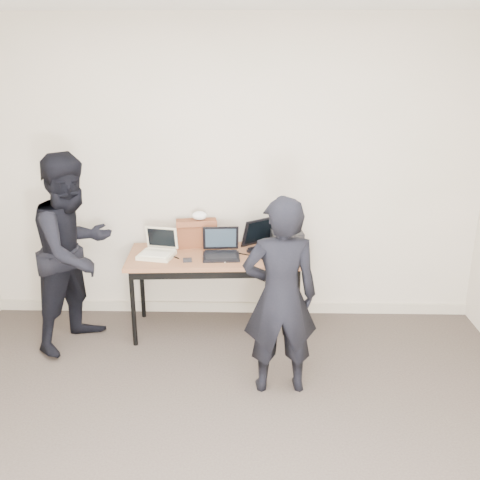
{
  "coord_description": "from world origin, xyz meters",
  "views": [
    {
      "loc": [
        0.19,
        -2.44,
        2.33
      ],
      "look_at": [
        0.1,
        1.6,
        0.95
      ],
      "focal_mm": 40.0,
      "sensor_mm": 36.0,
      "label": 1
    }
  ],
  "objects_px": {
    "laptop_right": "(269,244)",
    "equipment_box": "(287,240)",
    "person_typist": "(280,297)",
    "desk": "(215,261)",
    "person_observer": "(75,251)",
    "laptop_center": "(221,250)",
    "leather_satchel": "(197,233)",
    "laptop_beige": "(158,251)"
  },
  "relations": [
    {
      "from": "laptop_right",
      "to": "equipment_box",
      "type": "distance_m",
      "value": 0.18
    },
    {
      "from": "person_typist",
      "to": "desk",
      "type": "bearing_deg",
      "value": -64.36
    },
    {
      "from": "person_observer",
      "to": "person_typist",
      "type": "bearing_deg",
      "value": -84.01
    },
    {
      "from": "laptop_center",
      "to": "leather_satchel",
      "type": "relative_size",
      "value": 0.87
    },
    {
      "from": "leather_satchel",
      "to": "person_observer",
      "type": "height_order",
      "value": "person_observer"
    },
    {
      "from": "laptop_right",
      "to": "leather_satchel",
      "type": "bearing_deg",
      "value": 134.32
    },
    {
      "from": "laptop_beige",
      "to": "leather_satchel",
      "type": "bearing_deg",
      "value": 51.82
    },
    {
      "from": "desk",
      "to": "laptop_right",
      "type": "height_order",
      "value": "laptop_right"
    },
    {
      "from": "laptop_center",
      "to": "laptop_right",
      "type": "relative_size",
      "value": 0.64
    },
    {
      "from": "laptop_center",
      "to": "person_typist",
      "type": "relative_size",
      "value": 0.22
    },
    {
      "from": "laptop_center",
      "to": "laptop_beige",
      "type": "bearing_deg",
      "value": 177.06
    },
    {
      "from": "laptop_right",
      "to": "equipment_box",
      "type": "xyz_separation_m",
      "value": [
        0.16,
        0.07,
        0.02
      ]
    },
    {
      "from": "laptop_center",
      "to": "person_typist",
      "type": "distance_m",
      "value": 0.98
    },
    {
      "from": "equipment_box",
      "to": "person_observer",
      "type": "bearing_deg",
      "value": -166.89
    },
    {
      "from": "laptop_center",
      "to": "leather_satchel",
      "type": "bearing_deg",
      "value": 128.94
    },
    {
      "from": "leather_satchel",
      "to": "equipment_box",
      "type": "height_order",
      "value": "leather_satchel"
    },
    {
      "from": "laptop_beige",
      "to": "equipment_box",
      "type": "height_order",
      "value": "laptop_beige"
    },
    {
      "from": "leather_satchel",
      "to": "person_typist",
      "type": "relative_size",
      "value": 0.26
    },
    {
      "from": "leather_satchel",
      "to": "laptop_center",
      "type": "bearing_deg",
      "value": -55.23
    },
    {
      "from": "laptop_center",
      "to": "person_typist",
      "type": "height_order",
      "value": "person_typist"
    },
    {
      "from": "laptop_center",
      "to": "person_typist",
      "type": "bearing_deg",
      "value": -65.86
    },
    {
      "from": "laptop_beige",
      "to": "person_observer",
      "type": "height_order",
      "value": "person_observer"
    },
    {
      "from": "person_typist",
      "to": "person_observer",
      "type": "height_order",
      "value": "person_observer"
    },
    {
      "from": "laptop_beige",
      "to": "leather_satchel",
      "type": "distance_m",
      "value": 0.41
    },
    {
      "from": "laptop_beige",
      "to": "laptop_right",
      "type": "xyz_separation_m",
      "value": [
        0.96,
        0.16,
        0.02
      ]
    },
    {
      "from": "person_observer",
      "to": "equipment_box",
      "type": "bearing_deg",
      "value": -49.13
    },
    {
      "from": "equipment_box",
      "to": "desk",
      "type": "bearing_deg",
      "value": -163.04
    },
    {
      "from": "person_observer",
      "to": "laptop_beige",
      "type": "bearing_deg",
      "value": -46.11
    },
    {
      "from": "laptop_right",
      "to": "laptop_beige",
      "type": "bearing_deg",
      "value": 152.68
    },
    {
      "from": "desk",
      "to": "laptop_beige",
      "type": "relative_size",
      "value": 4.57
    },
    {
      "from": "desk",
      "to": "laptop_beige",
      "type": "height_order",
      "value": "laptop_beige"
    },
    {
      "from": "laptop_right",
      "to": "person_observer",
      "type": "xyz_separation_m",
      "value": [
        -1.61,
        -0.35,
        0.04
      ]
    },
    {
      "from": "leather_satchel",
      "to": "equipment_box",
      "type": "xyz_separation_m",
      "value": [
        0.81,
        -0.04,
        -0.05
      ]
    },
    {
      "from": "leather_satchel",
      "to": "person_typist",
      "type": "xyz_separation_m",
      "value": [
        0.7,
        -1.11,
        -0.11
      ]
    },
    {
      "from": "leather_satchel",
      "to": "person_observer",
      "type": "distance_m",
      "value": 1.06
    },
    {
      "from": "person_observer",
      "to": "leather_satchel",
      "type": "bearing_deg",
      "value": -37.29
    },
    {
      "from": "desk",
      "to": "laptop_center",
      "type": "relative_size",
      "value": 4.64
    },
    {
      "from": "laptop_beige",
      "to": "person_observer",
      "type": "bearing_deg",
      "value": -151.96
    },
    {
      "from": "leather_satchel",
      "to": "person_observer",
      "type": "relative_size",
      "value": 0.23
    },
    {
      "from": "desk",
      "to": "laptop_right",
      "type": "relative_size",
      "value": 2.96
    },
    {
      "from": "laptop_beige",
      "to": "laptop_right",
      "type": "relative_size",
      "value": 0.65
    },
    {
      "from": "leather_satchel",
      "to": "person_observer",
      "type": "bearing_deg",
      "value": -163.39
    }
  ]
}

